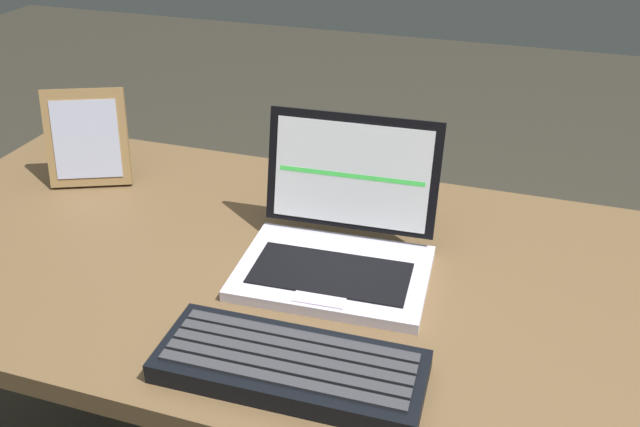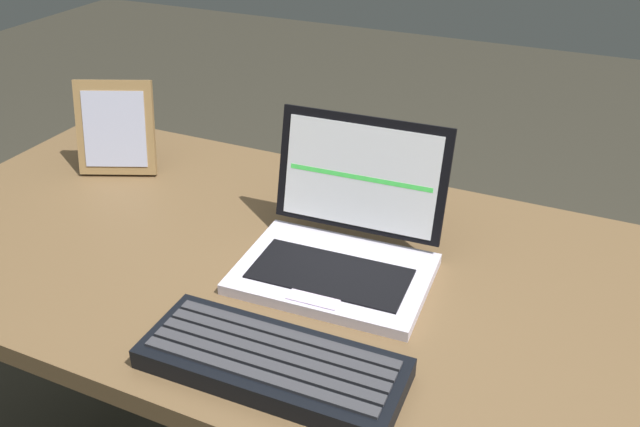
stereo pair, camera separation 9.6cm
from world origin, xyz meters
name	(u,v)px [view 1 (the left image)]	position (x,y,z in m)	size (l,w,h in m)	color
desk	(365,327)	(0.00, 0.00, 0.62)	(1.68, 0.70, 0.73)	brown
laptop_front	(339,242)	(-0.05, 0.01, 0.77)	(0.30, 0.26, 0.21)	silver
external_keyboard	(290,366)	(-0.04, -0.24, 0.74)	(0.34, 0.14, 0.03)	black
photo_frame	(87,139)	(-0.59, 0.15, 0.82)	(0.16, 0.12, 0.18)	olive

